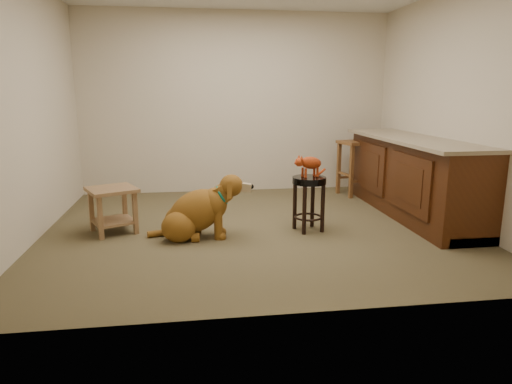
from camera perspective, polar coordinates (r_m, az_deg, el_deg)
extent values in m
cube|color=brown|center=(5.04, -0.05, -4.51)|extent=(4.50, 4.00, 0.01)
cube|color=beige|center=(6.81, -2.48, 11.01)|extent=(4.50, 0.04, 2.60)
cube|color=beige|center=(2.86, 5.70, 8.99)|extent=(4.50, 0.04, 2.60)
cube|color=beige|center=(5.02, -26.74, 9.21)|extent=(0.04, 4.00, 2.60)
cube|color=beige|center=(5.60, 23.74, 9.68)|extent=(0.04, 4.00, 2.60)
cube|color=#421F0B|center=(5.80, 18.94, 1.65)|extent=(0.60, 2.50, 0.90)
cube|color=gray|center=(5.73, 19.01, 6.27)|extent=(0.70, 2.56, 0.04)
cube|color=black|center=(5.90, 19.02, -2.16)|extent=(0.52, 2.50, 0.10)
cube|color=#421F0B|center=(5.17, 18.63, 0.99)|extent=(0.02, 0.90, 0.62)
cube|color=#421F0B|center=(6.16, 14.08, 3.01)|extent=(0.02, 0.90, 0.62)
cube|color=#361909|center=(5.17, 18.52, 0.98)|extent=(0.02, 0.60, 0.40)
cube|color=#361909|center=(6.15, 13.98, 3.01)|extent=(0.02, 0.60, 0.40)
cylinder|color=black|center=(5.06, 7.07, -1.48)|extent=(0.04, 0.04, 0.52)
cylinder|color=black|center=(4.96, 4.87, -1.72)|extent=(0.04, 0.04, 0.52)
cylinder|color=black|center=(4.88, 8.33, -2.05)|extent=(0.04, 0.04, 0.52)
cylinder|color=black|center=(4.78, 6.07, -2.31)|extent=(0.04, 0.04, 0.52)
torus|color=black|center=(4.95, 6.55, -3.11)|extent=(0.37, 0.37, 0.02)
cylinder|color=black|center=(4.86, 6.67, 1.47)|extent=(0.36, 0.36, 0.07)
cube|color=brown|center=(6.96, 12.67, 3.05)|extent=(0.06, 0.06, 0.74)
cube|color=brown|center=(6.78, 10.29, 2.91)|extent=(0.06, 0.06, 0.74)
cube|color=brown|center=(6.68, 14.28, 2.59)|extent=(0.06, 0.06, 0.74)
cube|color=brown|center=(6.49, 11.84, 2.43)|extent=(0.06, 0.06, 0.74)
cube|color=brown|center=(6.67, 12.42, 6.06)|extent=(0.51, 0.51, 0.04)
cube|color=brown|center=(5.27, -16.09, -1.72)|extent=(0.06, 0.06, 0.45)
cube|color=brown|center=(5.18, -19.88, -2.21)|extent=(0.06, 0.06, 0.45)
cube|color=brown|center=(4.94, -14.85, -2.59)|extent=(0.06, 0.06, 0.45)
cube|color=brown|center=(4.84, -18.88, -3.14)|extent=(0.06, 0.06, 0.45)
cube|color=brown|center=(5.00, -17.61, 0.29)|extent=(0.62, 0.62, 0.04)
cube|color=brown|center=(5.08, -17.35, -3.47)|extent=(0.52, 0.52, 0.03)
ellipsoid|color=brown|center=(4.87, -9.32, -3.49)|extent=(0.37, 0.31, 0.31)
ellipsoid|color=brown|center=(4.62, -9.64, -4.35)|extent=(0.37, 0.31, 0.31)
cylinder|color=brown|center=(4.90, -7.31, -4.62)|extent=(0.09, 0.10, 0.10)
cylinder|color=brown|center=(4.62, -7.55, -5.69)|extent=(0.09, 0.10, 0.10)
ellipsoid|color=brown|center=(4.69, -7.51, -2.40)|extent=(0.74, 0.43, 0.64)
ellipsoid|color=brown|center=(4.67, -5.25, -1.45)|extent=(0.29, 0.32, 0.32)
cylinder|color=brown|center=(4.79, -4.71, -3.12)|extent=(0.09, 0.09, 0.37)
cylinder|color=brown|center=(4.62, -4.76, -3.71)|extent=(0.09, 0.09, 0.37)
sphere|color=brown|center=(4.84, -4.32, -4.97)|extent=(0.10, 0.10, 0.10)
sphere|color=brown|center=(4.67, -4.36, -5.62)|extent=(0.10, 0.10, 0.10)
cylinder|color=brown|center=(4.64, -4.31, -0.26)|extent=(0.25, 0.19, 0.24)
ellipsoid|color=brown|center=(4.62, -3.11, 0.82)|extent=(0.25, 0.23, 0.23)
cube|color=#97815E|center=(4.63, -1.52, 0.61)|extent=(0.16, 0.10, 0.10)
sphere|color=black|center=(4.63, -0.61, 0.68)|extent=(0.05, 0.05, 0.05)
cube|color=brown|center=(4.73, -3.35, 0.72)|extent=(0.05, 0.06, 0.17)
cube|color=brown|center=(4.53, -3.34, 0.19)|extent=(0.05, 0.06, 0.17)
torus|color=#0C664F|center=(4.64, -4.30, -0.38)|extent=(0.15, 0.22, 0.20)
cylinder|color=#D8BF4C|center=(4.66, -3.69, -1.19)|extent=(0.01, 0.04, 0.04)
cylinder|color=brown|center=(4.85, -11.69, -5.04)|extent=(0.30, 0.14, 0.07)
ellipsoid|color=#9A300F|center=(4.83, 6.87, 3.64)|extent=(0.28, 0.18, 0.16)
cylinder|color=#9A300F|center=(4.84, 5.84, 2.47)|extent=(0.03, 0.03, 0.10)
sphere|color=#9A300F|center=(4.85, 5.83, 2.02)|extent=(0.03, 0.03, 0.03)
cylinder|color=#9A300F|center=(4.78, 6.23, 2.34)|extent=(0.03, 0.03, 0.10)
sphere|color=#9A300F|center=(4.79, 6.22, 1.88)|extent=(0.03, 0.03, 0.03)
cylinder|color=#9A300F|center=(4.91, 7.29, 2.57)|extent=(0.03, 0.03, 0.10)
sphere|color=#9A300F|center=(4.91, 7.28, 2.13)|extent=(0.03, 0.03, 0.03)
cylinder|color=#9A300F|center=(4.85, 7.69, 2.44)|extent=(0.03, 0.03, 0.10)
sphere|color=#9A300F|center=(4.86, 7.67, 1.99)|extent=(0.03, 0.03, 0.03)
sphere|color=#9A300F|center=(4.76, 5.45, 3.75)|extent=(0.09, 0.09, 0.09)
sphere|color=#9A300F|center=(4.75, 5.02, 3.61)|extent=(0.04, 0.04, 0.04)
sphere|color=brown|center=(4.74, 4.86, 3.60)|extent=(0.01, 0.01, 0.01)
cone|color=#9A300F|center=(4.79, 5.39, 4.40)|extent=(0.05, 0.05, 0.05)
cone|color=#C66B60|center=(4.79, 5.37, 4.37)|extent=(0.03, 0.03, 0.03)
cone|color=#9A300F|center=(4.74, 5.72, 4.31)|extent=(0.05, 0.05, 0.05)
cone|color=#C66B60|center=(4.74, 5.70, 4.27)|extent=(0.03, 0.03, 0.03)
cylinder|color=#9A300F|center=(4.95, 7.95, 2.32)|extent=(0.17, 0.14, 0.09)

